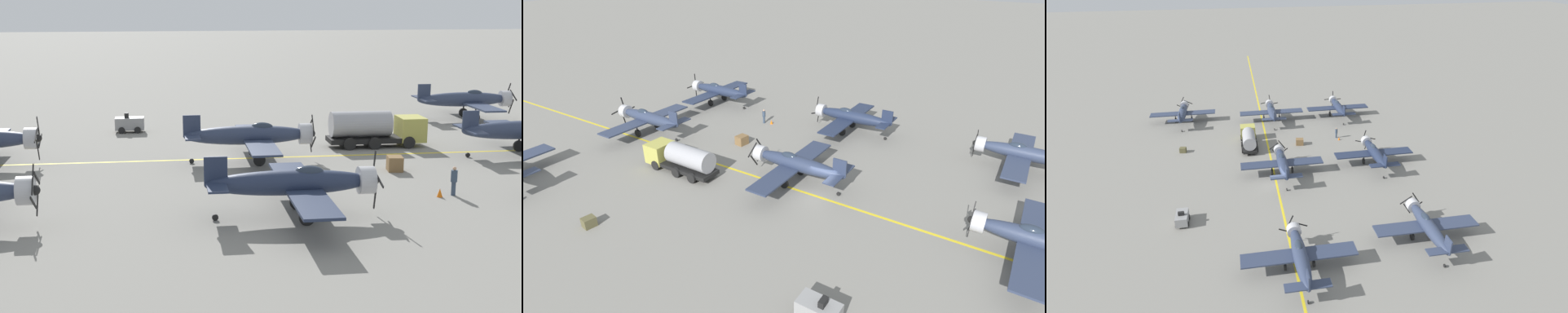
{
  "view_description": "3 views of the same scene",
  "coord_description": "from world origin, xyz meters",
  "views": [
    {
      "loc": [
        54.2,
        -3.12,
        12.34
      ],
      "look_at": [
        6.87,
        3.05,
        1.66
      ],
      "focal_mm": 50.0,
      "sensor_mm": 36.0,
      "label": 1
    },
    {
      "loc": [
        -28.06,
        -14.26,
        19.63
      ],
      "look_at": [
        0.94,
        4.3,
        2.54
      ],
      "focal_mm": 28.0,
      "sensor_mm": 36.0,
      "label": 2
    },
    {
      "loc": [
        -4.66,
        -48.84,
        29.49
      ],
      "look_at": [
        4.86,
        3.03,
        2.7
      ],
      "focal_mm": 28.0,
      "sensor_mm": 36.0,
      "label": 3
    }
  ],
  "objects": [
    {
      "name": "airplane_mid_center",
      "position": [
        1.19,
        3.14,
        2.01
      ],
      "size": [
        12.0,
        9.98,
        3.65
      ],
      "rotation": [
        0.0,
        0.0,
        0.27
      ],
      "color": "#29344D",
      "rests_on": "ground"
    },
    {
      "name": "traffic_cone",
      "position": [
        12.43,
        13.58,
        0.28
      ],
      "size": [
        0.36,
        0.36,
        0.55
      ],
      "primitive_type": "cone",
      "color": "orange",
      "rests_on": "ground"
    },
    {
      "name": "supply_crate_mid_lane",
      "position": [
        5.37,
        12.92,
        0.52
      ],
      "size": [
        1.38,
        1.2,
        1.05
      ],
      "primitive_type": "cube",
      "rotation": [
        0.0,
        0.0,
        -0.13
      ],
      "color": "brown",
      "rests_on": "ground"
    },
    {
      "name": "taxiway_stripe",
      "position": [
        0.0,
        0.0,
        0.0
      ],
      "size": [
        0.3,
        160.0,
        0.01
      ],
      "primitive_type": "cube",
      "color": "yellow",
      "rests_on": "ground"
    },
    {
      "name": "airplane_far_center",
      "position": [
        1.85,
        24.46,
        2.01
      ],
      "size": [
        12.0,
        9.98,
        3.79
      ],
      "rotation": [
        0.0,
        0.0,
        -0.1
      ],
      "color": "#2E3851",
      "rests_on": "ground"
    },
    {
      "name": "fuel_tanker",
      "position": [
        -3.1,
        13.99,
        1.51
      ],
      "size": [
        2.68,
        8.0,
        2.98
      ],
      "color": "black",
      "rests_on": "ground"
    },
    {
      "name": "airplane_far_right",
      "position": [
        14.97,
        24.59,
        2.01
      ],
      "size": [
        12.0,
        9.98,
        3.8
      ],
      "rotation": [
        0.0,
        0.0,
        -0.29
      ],
      "color": "#242E48",
      "rests_on": "ground"
    },
    {
      "name": "airplane_mid_right",
      "position": [
        15.45,
        3.93,
        2.01
      ],
      "size": [
        12.0,
        9.98,
        3.76
      ],
      "rotation": [
        0.0,
        0.0,
        0.16
      ],
      "color": "#202A44",
      "rests_on": "ground"
    },
    {
      "name": "airplane_near_right",
      "position": [
        15.3,
        -14.83,
        2.01
      ],
      "size": [
        12.0,
        9.98,
        3.65
      ],
      "rotation": [
        0.0,
        0.0,
        0.26
      ],
      "color": "#2F3953",
      "rests_on": "ground"
    },
    {
      "name": "ground_plane",
      "position": [
        0.0,
        0.0,
        0.0
      ],
      "size": [
        400.0,
        400.0,
        0.0
      ],
      "primitive_type": "plane",
      "color": "gray"
    },
    {
      "name": "ground_crew_walking",
      "position": [
        12.16,
        14.56,
        1.01
      ],
      "size": [
        0.4,
        0.4,
        1.85
      ],
      "color": "#334256",
      "rests_on": "ground"
    },
    {
      "name": "airplane_far_left",
      "position": [
        -14.86,
        26.78,
        2.01
      ],
      "size": [
        12.0,
        9.98,
        3.65
      ],
      "rotation": [
        0.0,
        0.0,
        0.08
      ],
      "color": "#2E3852",
      "rests_on": "ground"
    },
    {
      "name": "supply_crate_by_tanker",
      "position": [
        -13.87,
        13.44,
        0.41
      ],
      "size": [
        1.1,
        0.97,
        0.82
      ],
      "primitive_type": "cube",
      "rotation": [
        0.0,
        0.0,
        -0.15
      ],
      "color": "brown",
      "rests_on": "ground"
    },
    {
      "name": "airplane_near_center",
      "position": [
        0.41,
        -17.1,
        2.01
      ],
      "size": [
        12.0,
        9.98,
        3.68
      ],
      "rotation": [
        0.0,
        0.0,
        0.26
      ],
      "color": "#2D3851",
      "rests_on": "ground"
    },
    {
      "name": "tow_tractor",
      "position": [
        -12.22,
        -6.57,
        0.79
      ],
      "size": [
        1.57,
        2.6,
        1.79
      ],
      "color": "gray",
      "rests_on": "ground"
    }
  ]
}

